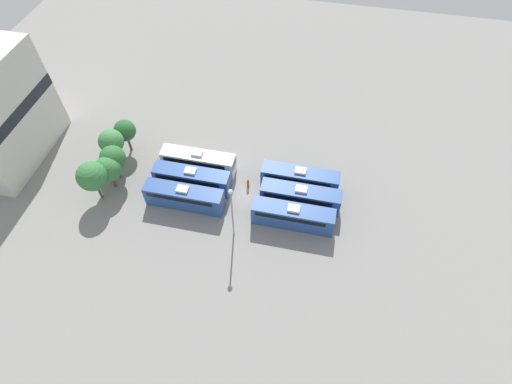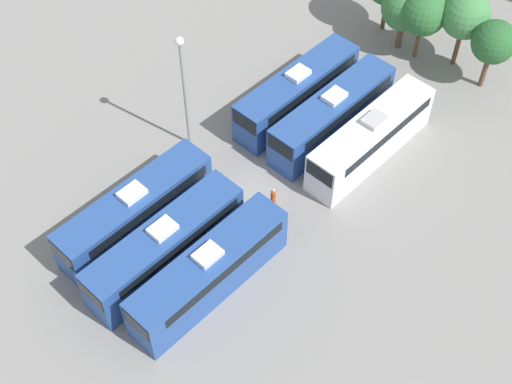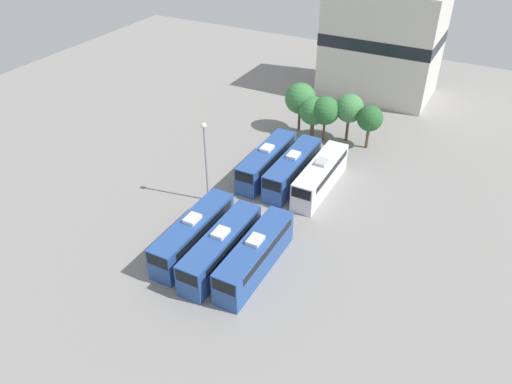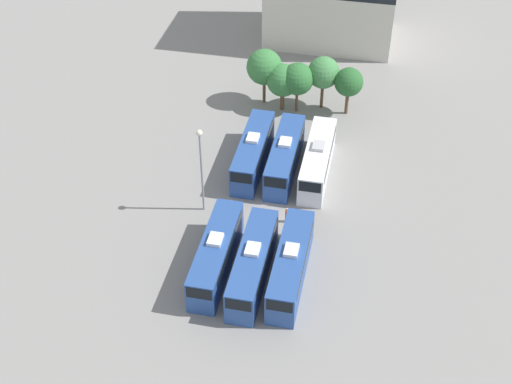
{
  "view_description": "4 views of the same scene",
  "coord_description": "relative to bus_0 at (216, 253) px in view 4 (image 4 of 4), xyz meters",
  "views": [
    {
      "loc": [
        -34.05,
        -8.81,
        46.15
      ],
      "look_at": [
        -1.42,
        -1.9,
        3.04
      ],
      "focal_mm": 28.0,
      "sensor_mm": 36.0,
      "label": 1
    },
    {
      "loc": [
        21.19,
        -22.19,
        37.22
      ],
      "look_at": [
        1.35,
        -1.39,
        2.38
      ],
      "focal_mm": 50.0,
      "sensor_mm": 36.0,
      "label": 2
    },
    {
      "loc": [
        19.19,
        -37.32,
        31.77
      ],
      "look_at": [
        -1.02,
        0.74,
        2.44
      ],
      "focal_mm": 35.0,
      "sensor_mm": 36.0,
      "label": 3
    },
    {
      "loc": [
        9.1,
        -50.12,
        46.18
      ],
      "look_at": [
        -1.56,
        0.8,
        2.47
      ],
      "focal_mm": 50.0,
      "sensor_mm": 36.0,
      "label": 4
    }
  ],
  "objects": [
    {
      "name": "bus_0",
      "position": [
        0.0,
        0.0,
        0.0
      ],
      "size": [
        2.51,
        11.11,
        3.71
      ],
      "color": "#284C93",
      "rests_on": "ground_plane"
    },
    {
      "name": "bus_4",
      "position": [
        3.43,
        15.27,
        0.0
      ],
      "size": [
        2.51,
        11.11,
        3.71
      ],
      "color": "#284C93",
      "rests_on": "ground_plane"
    },
    {
      "name": "bus_3",
      "position": [
        0.06,
        15.31,
        0.0
      ],
      "size": [
        2.51,
        11.11,
        3.71
      ],
      "color": "#284C93",
      "rests_on": "ground_plane"
    },
    {
      "name": "light_pole",
      "position": [
        -3.18,
        7.43,
        4.38
      ],
      "size": [
        0.6,
        0.6,
        9.43
      ],
      "color": "gray",
      "rests_on": "ground_plane"
    },
    {
      "name": "bus_2",
      "position": [
        6.65,
        0.04,
        0.0
      ],
      "size": [
        2.51,
        11.11,
        3.71
      ],
      "color": "#284C93",
      "rests_on": "ground_plane"
    },
    {
      "name": "worker_person",
      "position": [
        5.07,
        7.32,
        -1.06
      ],
      "size": [
        0.36,
        0.36,
        1.69
      ],
      "color": "#CC4C19",
      "rests_on": "ground_plane"
    },
    {
      "name": "tree_2",
      "position": [
        2.83,
        26.5,
        2.39
      ],
      "size": [
        3.69,
        3.69,
        6.1
      ],
      "color": "brown",
      "rests_on": "ground_plane"
    },
    {
      "name": "tree_4",
      "position": [
        8.57,
        27.14,
        2.3
      ],
      "size": [
        3.29,
        3.29,
        5.82
      ],
      "color": "brown",
      "rests_on": "ground_plane"
    },
    {
      "name": "tree_3",
      "position": [
        5.58,
        27.87,
        2.75
      ],
      "size": [
        3.68,
        3.68,
        6.46
      ],
      "color": "brown",
      "rests_on": "ground_plane"
    },
    {
      "name": "tree_1",
      "position": [
        1.14,
        26.55,
        1.96
      ],
      "size": [
        3.77,
        3.77,
        5.72
      ],
      "color": "brown",
      "rests_on": "ground_plane"
    },
    {
      "name": "ground_plane",
      "position": [
        3.44,
        7.36,
        -1.84
      ],
      "size": [
        117.67,
        117.67,
        0.0
      ],
      "primitive_type": "plane",
      "color": "gray"
    },
    {
      "name": "bus_1",
      "position": [
        3.4,
        -0.52,
        0.0
      ],
      "size": [
        2.51,
        11.11,
        3.71
      ],
      "color": "#284C93",
      "rests_on": "ground_plane"
    },
    {
      "name": "tree_0",
      "position": [
        -1.21,
        27.57,
        2.85
      ],
      "size": [
        4.13,
        4.13,
        6.78
      ],
      "color": "brown",
      "rests_on": "ground_plane"
    },
    {
      "name": "bus_5",
      "position": [
        6.83,
        15.32,
        0.0
      ],
      "size": [
        2.51,
        11.11,
        3.71
      ],
      "color": "silver",
      "rests_on": "ground_plane"
    }
  ]
}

